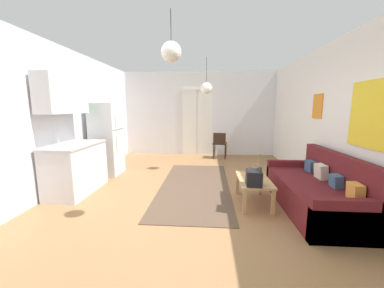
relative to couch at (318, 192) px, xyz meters
The scene contains 14 objects.
ground_plane 2.05m from the couch, behind, with size 5.50×8.34×0.10m, color #996D44.
wall_back 4.65m from the couch, 116.51° to the left, with size 5.10×0.13×2.71m.
wall_right 1.19m from the couch, 14.89° to the left, with size 0.12×7.94×2.71m.
wall_left 4.65m from the couch, behind, with size 0.12×7.94×2.71m.
area_rug 2.16m from the couch, 155.61° to the left, with size 1.35×3.14×0.01m, color brown.
couch is the anchor object (origin of this frame).
coffee_table 0.96m from the couch, behind, with size 0.49×0.88×0.42m.
bamboo_vase 0.91m from the couch, 160.71° to the left, with size 0.08×0.08×0.38m.
handbag 1.06m from the couch, behind, with size 0.24×0.28×0.33m.
refrigerator 4.42m from the couch, 158.33° to the left, with size 0.61×0.66×1.66m.
kitchen_counter 4.22m from the couch, behind, with size 0.63×1.24×2.12m.
accent_chair 3.71m from the couch, 111.23° to the left, with size 0.48×0.46×0.80m.
pendant_lamp_near 2.97m from the couch, 164.58° to the right, with size 0.24×0.24×0.61m.
pendant_lamp_far 3.18m from the couch, 131.31° to the left, with size 0.27×0.27×0.84m.
Camera 1 is at (0.32, -3.55, 1.56)m, focal length 20.94 mm.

